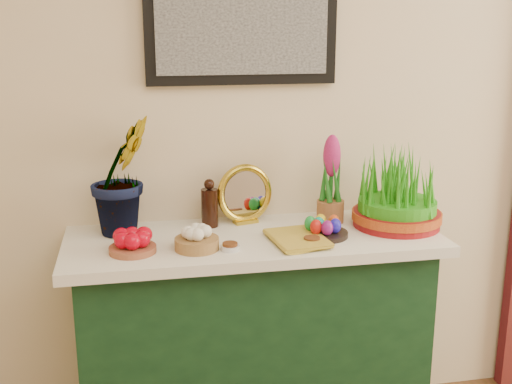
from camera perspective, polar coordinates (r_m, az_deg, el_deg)
sideboard at (r=2.60m, az=-0.22°, el=-13.57°), size 1.30×0.45×0.85m
tablecloth at (r=2.42m, az=-0.23°, el=-4.28°), size 1.40×0.55×0.04m
hyacinth_green at (r=2.42m, az=-11.90°, el=3.11°), size 0.39×0.38×0.59m
apple_bowl at (r=2.27m, az=-10.93°, el=-4.47°), size 0.18×0.18×0.08m
garlic_basket at (r=2.27m, az=-5.29°, el=-4.23°), size 0.18×0.18×0.09m
vinegar_cruet at (r=2.50m, az=-4.15°, el=-1.21°), size 0.07×0.07×0.19m
mirror at (r=2.54m, az=-1.00°, el=-0.22°), size 0.24×0.11×0.24m
book at (r=2.30m, az=1.56°, el=-4.34°), size 0.20×0.26×0.03m
spice_dish_left at (r=2.26m, az=-2.32°, el=-4.89°), size 0.07×0.07×0.03m
spice_dish_right at (r=2.32m, az=4.99°, el=-4.40°), size 0.07×0.07×0.03m
egg_plate at (r=2.40m, az=5.99°, el=-3.26°), size 0.23×0.23×0.08m
hyacinth_pink at (r=2.55m, az=6.69°, el=0.76°), size 0.11×0.11×0.35m
wheatgrass_sabzeh at (r=2.55m, az=12.48°, el=-0.28°), size 0.35×0.35×0.29m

